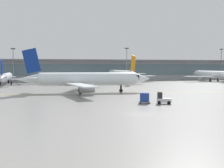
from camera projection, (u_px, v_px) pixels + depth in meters
name	position (u px, v px, depth m)	size (l,w,h in m)	color
ground_plane	(140.00, 114.00, 39.82)	(400.00, 400.00, 0.00)	gray
taxiway_centreline_stripe	(89.00, 93.00, 68.97)	(110.00, 0.36, 0.01)	yellow
terminal_concourse	(71.00, 70.00, 127.63)	(218.89, 11.00, 9.60)	#9EA3A8
gate_airplane_1	(6.00, 77.00, 100.29)	(25.44, 27.26, 9.06)	silver
gate_airplane_2	(121.00, 74.00, 114.64)	(30.40, 32.76, 10.85)	white
gate_airplane_3	(212.00, 74.00, 122.16)	(27.83, 30.01, 9.94)	white
taxiing_regional_jet	(86.00, 79.00, 70.62)	(33.90, 31.32, 11.23)	white
baggage_tug	(163.00, 99.00, 50.31)	(2.95, 2.44, 2.10)	silver
cargo_dolly_lead	(145.00, 98.00, 50.88)	(2.58, 2.34, 1.94)	#595B60
apron_light_mast_1	(13.00, 63.00, 115.38)	(1.80, 0.36, 14.06)	gray
apron_light_mast_2	(127.00, 63.00, 126.89)	(1.80, 0.36, 14.92)	gray
apron_light_mast_3	(221.00, 63.00, 140.07)	(1.80, 0.36, 15.24)	gray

